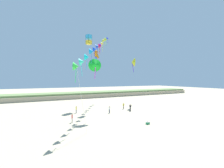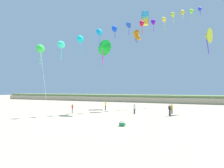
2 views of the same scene
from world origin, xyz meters
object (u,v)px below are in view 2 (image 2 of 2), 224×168
Objects in this scene: large_kite_high_solo at (137,36)px; person_mid_center at (170,109)px; person_far_left at (72,108)px; person_near_right at (172,108)px; large_kite_mid_trail at (145,18)px; large_kite_low_lead at (208,36)px; beach_cooler at (122,124)px; person_far_right at (134,108)px; person_near_left at (106,105)px; large_kite_outer_drift at (103,47)px.

person_mid_center is at bearing -38.38° from large_kite_high_solo.
person_far_left is (-14.13, -3.45, -0.11)m from person_mid_center.
large_kite_mid_trail reaches higher than person_near_right.
large_kite_mid_trail is (-11.56, 4.63, 6.13)m from large_kite_low_lead.
person_near_right is at bearing -51.19° from large_kite_mid_trail.
large_kite_low_lead is 21.78m from beach_cooler.
large_kite_mid_trail reaches higher than large_kite_high_solo.
person_far_left is 0.98× the size of person_far_right.
person_mid_center is 14.55m from person_far_left.
person_mid_center reaches higher than person_near_left.
large_kite_mid_trail is at bearing 128.81° from person_near_right.
beach_cooler is at bearing -50.69° from large_kite_outer_drift.
person_far_right is at bearing -149.76° from large_kite_low_lead.
large_kite_low_lead reaches higher than person_near_right.
person_near_left is at bearing -170.45° from large_kite_low_lead.
person_near_left is 19.76m from large_kite_mid_trail.
person_mid_center is at bearing -87.14° from person_near_right.
person_far_left is 10.50m from large_kite_outer_drift.
large_kite_outer_drift is 14.16m from beach_cooler.
person_near_right is 14.22m from large_kite_high_solo.
person_far_right is (6.58, -3.15, -0.04)m from person_near_left.
person_far_left is at bearing -108.26° from person_near_left.
large_kite_mid_trail is at bearing 90.99° from large_kite_high_solo.
person_near_right is 1.03× the size of person_far_left.
large_kite_mid_trail is (-6.58, 10.86, 17.47)m from person_mid_center.
large_kite_high_solo is at bearing -89.01° from large_kite_mid_trail.
large_kite_high_solo is (-6.34, 2.28, 12.52)m from person_near_right.
person_mid_center is at bearing -2.66° from person_far_right.
person_far_right is at bearing 30.35° from large_kite_outer_drift.
person_near_left is 1.06× the size of person_far_left.
person_near_right is 0.92× the size of person_mid_center.
person_far_left is 9.58m from person_far_right.
person_mid_center is 1.12× the size of person_far_left.
person_near_left is 11.75m from person_near_right.
large_kite_high_solo is at bearing 160.22° from person_near_right.
large_kite_low_lead is (4.97, 6.23, 11.34)m from person_mid_center.
beach_cooler is (-3.11, -9.97, -0.76)m from person_mid_center.
large_kite_low_lead is (19.11, 9.68, 11.45)m from person_far_left.
large_kite_outer_drift reaches higher than person_far_left.
person_near_right is at bearing -2.65° from person_near_left.
person_near_left is 7.21m from person_far_left.
person_far_right is 0.37× the size of large_kite_low_lead.
person_near_left is 2.76× the size of beach_cooler.
person_near_right is at bearing 92.86° from person_mid_center.
large_kite_mid_trail reaches higher than large_kite_low_lead.
person_far_right is 0.39× the size of large_kite_outer_drift.
large_kite_low_lead reaches higher than person_mid_center.
large_kite_high_solo is 20.34m from beach_cooler.
person_mid_center is 0.41× the size of large_kite_low_lead.
person_near_left is 0.60× the size of large_kite_mid_trail.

